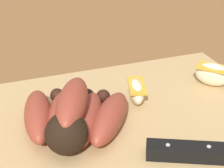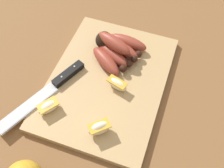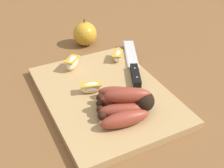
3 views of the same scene
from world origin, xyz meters
name	(u,v)px [view 2 (image 2 of 3)]	position (x,y,z in m)	size (l,w,h in m)	color
ground_plane	(103,82)	(0.00, 0.00, 0.00)	(6.00, 6.00, 0.00)	brown
cutting_board	(107,82)	(0.00, -0.01, 0.01)	(0.42, 0.31, 0.02)	tan
banana_bunch	(116,49)	(0.09, 0.00, 0.04)	(0.16, 0.16, 0.07)	black
chefs_knife	(55,85)	(-0.07, 0.11, 0.03)	(0.27, 0.14, 0.02)	silver
apple_wedge_near	(99,128)	(-0.15, -0.05, 0.04)	(0.06, 0.06, 0.04)	beige
apple_wedge_middle	(117,84)	(-0.02, -0.05, 0.04)	(0.04, 0.06, 0.03)	beige
apple_wedge_far	(48,107)	(-0.14, 0.10, 0.04)	(0.06, 0.05, 0.03)	beige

